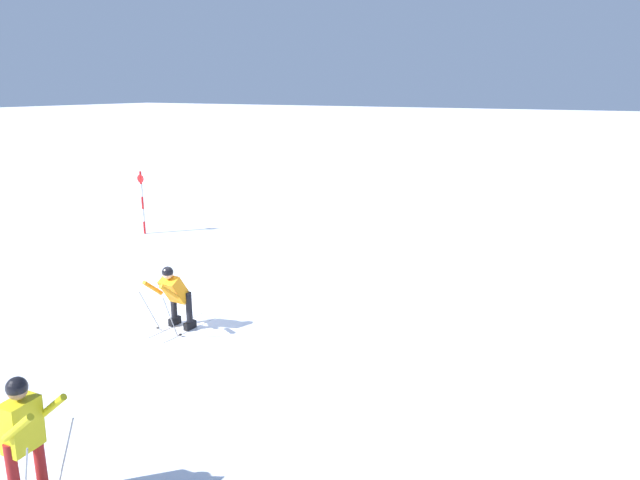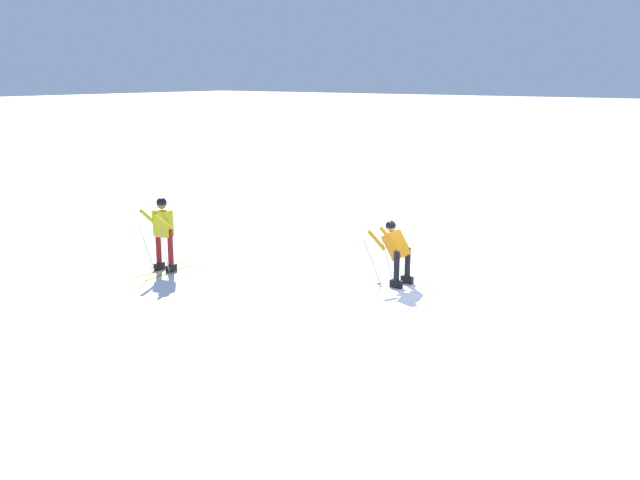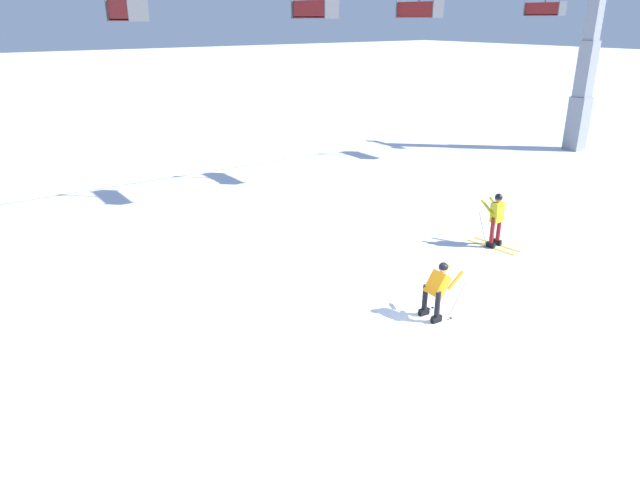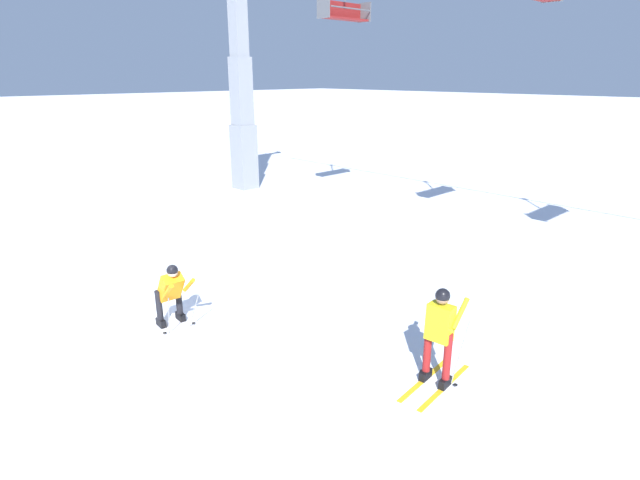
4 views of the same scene
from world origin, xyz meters
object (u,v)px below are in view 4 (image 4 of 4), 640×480
(lift_tower_near, at_px, (242,105))
(skier_distant_uphill, at_px, (440,329))
(skier_carving_main, at_px, (171,291))
(chairlift_seat_nearest, at_px, (343,10))

(lift_tower_near, xyz_separation_m, skier_distant_uphill, (15.00, -6.82, -2.72))
(skier_carving_main, distance_m, lift_tower_near, 13.84)
(lift_tower_near, distance_m, skier_distant_uphill, 16.70)
(skier_carving_main, xyz_separation_m, chairlift_seat_nearest, (-3.91, 9.06, 6.29))
(skier_carving_main, bearing_deg, chairlift_seat_nearest, 113.37)
(skier_carving_main, distance_m, chairlift_seat_nearest, 11.70)
(skier_carving_main, height_order, lift_tower_near, lift_tower_near)
(lift_tower_near, xyz_separation_m, chairlift_seat_nearest, (6.13, 0.00, 3.35))
(lift_tower_near, bearing_deg, skier_distant_uphill, -24.44)
(lift_tower_near, height_order, chairlift_seat_nearest, lift_tower_near)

